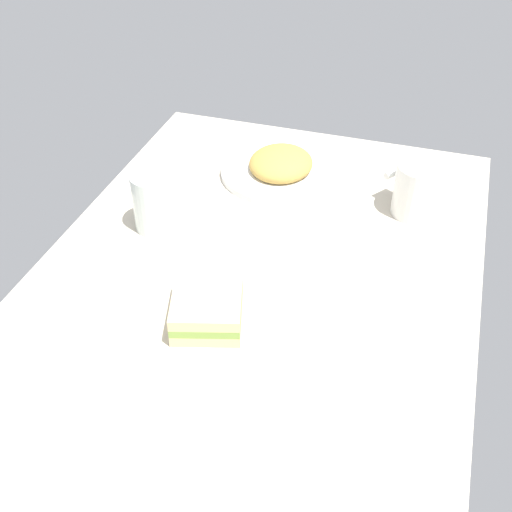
# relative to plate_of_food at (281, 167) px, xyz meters

# --- Properties ---
(tabletop) EXTENTS (0.90, 0.64, 0.02)m
(tabletop) POSITION_rel_plate_of_food_xyz_m (0.28, 0.04, -0.02)
(tabletop) COLOR #BCB29E
(tabletop) RESTS_ON ground
(plate_of_food) EXTENTS (0.22, 0.22, 0.04)m
(plate_of_food) POSITION_rel_plate_of_food_xyz_m (0.00, 0.00, 0.00)
(plate_of_food) COLOR white
(plate_of_food) RESTS_ON tabletop
(coffee_mug_black) EXTENTS (0.09, 0.10, 0.09)m
(coffee_mug_black) POSITION_rel_plate_of_food_xyz_m (0.05, 0.25, 0.03)
(coffee_mug_black) COLOR white
(coffee_mug_black) RESTS_ON tabletop
(sandwich_main) EXTENTS (0.12, 0.12, 0.04)m
(sandwich_main) POSITION_rel_plate_of_food_xyz_m (0.39, 0.01, 0.01)
(sandwich_main) COLOR beige
(sandwich_main) RESTS_ON tabletop
(glass_of_milk) EXTENTS (0.07, 0.07, 0.10)m
(glass_of_milk) POSITION_rel_plate_of_food_xyz_m (0.21, -0.14, 0.03)
(glass_of_milk) COLOR silver
(glass_of_milk) RESTS_ON tabletop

